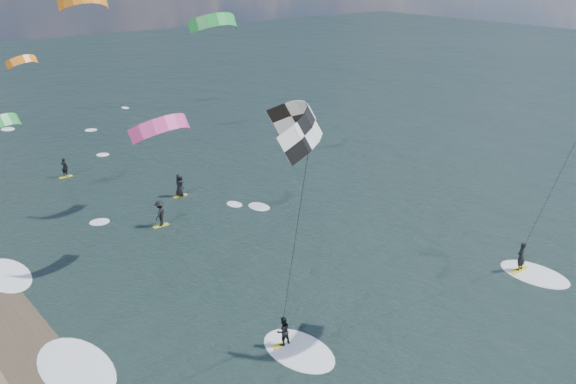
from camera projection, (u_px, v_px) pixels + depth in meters
kitesurfer_near_b at (305, 218)px, 23.00m from camera, size 6.58×9.05×13.83m
far_kitesurfers at (150, 196)px, 46.18m from camera, size 6.27×14.81×1.81m
bg_kite_field at (23, 29)px, 57.00m from camera, size 15.32×69.44×12.00m
shoreline_surf at (78, 370)px, 28.52m from camera, size 2.40×79.40×0.11m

